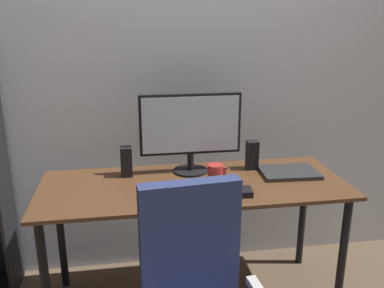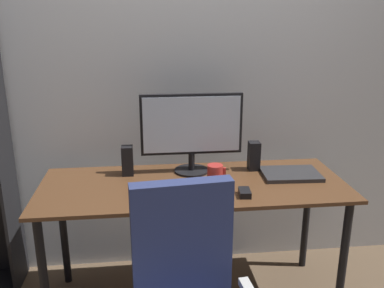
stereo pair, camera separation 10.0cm
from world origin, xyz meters
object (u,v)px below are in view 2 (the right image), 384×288
object	(u,v)px
mouse	(245,193)
speaker_left	(127,161)
desk	(194,198)
coffee_mug	(215,174)
keyboard	(199,195)
laptop	(291,174)
monitor	(192,128)
speaker_right	(254,156)

from	to	relation	value
mouse	speaker_left	size ratio (longest dim) A/B	0.56
desk	mouse	xyz separation A→B (m)	(0.24, -0.19, 0.10)
mouse	coffee_mug	size ratio (longest dim) A/B	0.95
keyboard	desk	bearing A→B (deg)	95.07
coffee_mug	mouse	bearing A→B (deg)	-57.43
laptop	speaker_left	bearing A→B (deg)	175.29
monitor	desk	bearing A→B (deg)	-92.93
monitor	speaker_right	world-z (taller)	monitor
laptop	speaker_left	world-z (taller)	speaker_left
speaker_left	keyboard	bearing A→B (deg)	-43.07
desk	speaker_left	distance (m)	0.43
desk	coffee_mug	bearing A→B (deg)	-0.44
coffee_mug	speaker_right	size ratio (longest dim) A/B	0.59
speaker_left	speaker_right	distance (m)	0.73
coffee_mug	speaker_left	distance (m)	0.51
speaker_left	coffee_mug	bearing A→B (deg)	-19.76
monitor	laptop	distance (m)	0.62
mouse	speaker_left	bearing A→B (deg)	153.99
speaker_left	monitor	bearing A→B (deg)	1.22
laptop	speaker_right	world-z (taller)	speaker_right
laptop	speaker_left	xyz separation A→B (m)	(-0.92, 0.12, 0.07)
keyboard	speaker_left	world-z (taller)	speaker_left
keyboard	mouse	size ratio (longest dim) A/B	3.02
keyboard	mouse	bearing A→B (deg)	-1.66
mouse	laptop	size ratio (longest dim) A/B	0.30
mouse	speaker_left	world-z (taller)	speaker_left
coffee_mug	monitor	bearing A→B (deg)	121.35
desk	coffee_mug	xyz separation A→B (m)	(0.12, -0.00, 0.14)
desk	keyboard	xyz separation A→B (m)	(0.01, -0.17, 0.10)
desk	laptop	bearing A→B (deg)	4.94
desk	mouse	distance (m)	0.32
desk	speaker_right	xyz separation A→B (m)	(0.38, 0.17, 0.17)
monitor	keyboard	size ratio (longest dim) A/B	1.99
mouse	keyboard	bearing A→B (deg)	-179.07
keyboard	speaker_right	xyz separation A→B (m)	(0.37, 0.34, 0.08)
monitor	laptop	size ratio (longest dim) A/B	1.81
monitor	coffee_mug	bearing A→B (deg)	-58.65
speaker_left	mouse	bearing A→B (deg)	-31.04
desk	monitor	bearing A→B (deg)	87.07
desk	coffee_mug	size ratio (longest dim) A/B	16.43
desk	speaker_left	bearing A→B (deg)	154.58
laptop	coffee_mug	bearing A→B (deg)	-170.82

